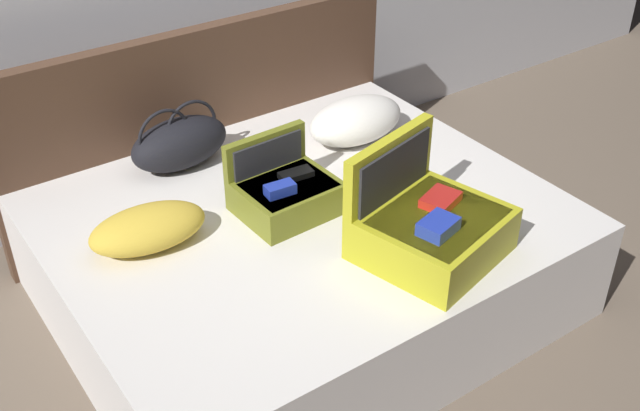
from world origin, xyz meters
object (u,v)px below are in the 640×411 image
hard_case_medium (285,191)px  pillow_center_head (148,228)px  hard_case_large (429,226)px  pillow_near_headboard (356,120)px  duffel_bag (180,143)px  bed (303,256)px

hard_case_medium → pillow_center_head: size_ratio=0.87×
hard_case_large → pillow_center_head: size_ratio=1.31×
pillow_near_headboard → pillow_center_head: bearing=-169.5°
duffel_bag → pillow_near_headboard: size_ratio=0.96×
bed → pillow_center_head: size_ratio=4.41×
hard_case_medium → pillow_near_headboard: hard_case_medium is taller
pillow_near_headboard → pillow_center_head: (-1.21, -0.22, -0.02)m
duffel_bag → pillow_near_headboard: duffel_bag is taller
bed → hard_case_medium: size_ratio=5.07×
bed → hard_case_large: hard_case_large is taller
hard_case_large → duffel_bag: size_ratio=1.25×
pillow_center_head → hard_case_medium: bearing=-10.0°
bed → pillow_near_headboard: size_ratio=4.07×
pillow_center_head → bed: bearing=-13.6°
bed → pillow_near_headboard: pillow_near_headboard is taller
bed → pillow_near_headboard: (0.57, 0.38, 0.35)m
bed → hard_case_medium: 0.34m
bed → duffel_bag: duffel_bag is taller
hard_case_medium → duffel_bag: 0.62m
hard_case_large → duffel_bag: (-0.50, 1.16, -0.00)m
hard_case_large → pillow_center_head: hard_case_large is taller
pillow_center_head → duffel_bag: bearing=51.7°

